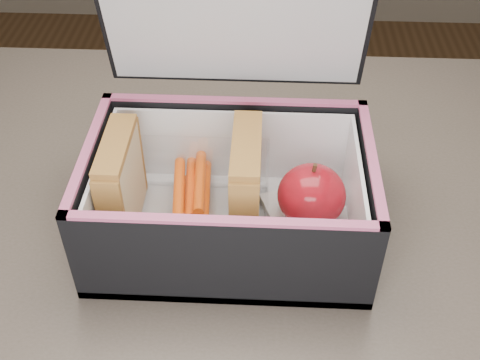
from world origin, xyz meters
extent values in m
cube|color=brown|center=(0.00, 0.00, 0.73)|extent=(1.20, 0.80, 0.03)
cube|color=black|center=(-0.07, 0.14, 0.94)|extent=(0.27, 0.05, 0.17)
cube|color=tan|center=(-0.18, 0.03, 0.81)|extent=(0.01, 0.09, 0.09)
cube|color=#DC6273|center=(-0.17, 0.03, 0.81)|extent=(0.01, 0.09, 0.09)
cube|color=tan|center=(-0.16, 0.03, 0.81)|extent=(0.01, 0.09, 0.09)
cube|color=brown|center=(-0.17, 0.03, 0.86)|extent=(0.03, 0.09, 0.01)
cube|color=tan|center=(-0.06, 0.03, 0.82)|extent=(0.01, 0.09, 0.10)
cube|color=#DC6273|center=(-0.05, 0.03, 0.81)|extent=(0.01, 0.09, 0.09)
cube|color=tan|center=(-0.04, 0.03, 0.82)|extent=(0.01, 0.09, 0.10)
cube|color=brown|center=(-0.05, 0.03, 0.87)|extent=(0.03, 0.10, 0.01)
cylinder|color=#FF5820|center=(-0.11, 0.03, 0.77)|extent=(0.01, 0.09, 0.01)
cylinder|color=#FF5820|center=(-0.11, 0.07, 0.78)|extent=(0.02, 0.09, 0.01)
cylinder|color=#FF5820|center=(-0.12, 0.05, 0.79)|extent=(0.02, 0.09, 0.01)
cylinder|color=#FF5820|center=(-0.10, 0.02, 0.77)|extent=(0.02, 0.09, 0.01)
cylinder|color=#FF5820|center=(-0.09, 0.06, 0.78)|extent=(0.02, 0.09, 0.01)
cylinder|color=#FF5820|center=(-0.10, 0.06, 0.79)|extent=(0.02, 0.09, 0.01)
cylinder|color=#FF5820|center=(-0.11, 0.05, 0.77)|extent=(0.01, 0.09, 0.01)
cylinder|color=#FF5820|center=(-0.10, 0.04, 0.78)|extent=(0.02, 0.09, 0.01)
cube|color=white|center=(0.01, 0.05, 0.77)|extent=(0.10, 0.11, 0.01)
ellipsoid|color=maroon|center=(0.01, 0.04, 0.80)|extent=(0.09, 0.09, 0.06)
cylinder|color=#422B17|center=(0.01, 0.04, 0.84)|extent=(0.01, 0.01, 0.01)
camera|label=1|loc=(-0.03, -0.39, 1.21)|focal=45.00mm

